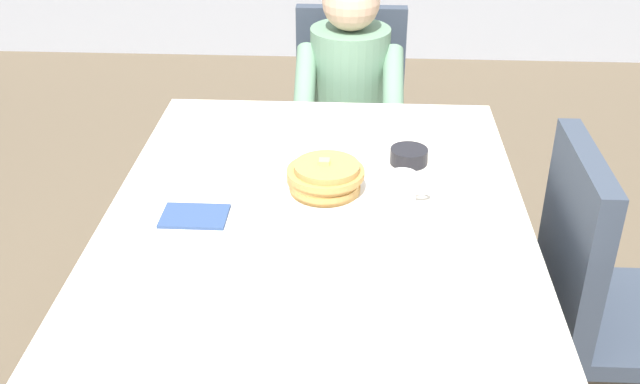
{
  "coord_description": "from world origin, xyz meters",
  "views": [
    {
      "loc": [
        0.1,
        -1.69,
        1.76
      ],
      "look_at": [
        0.01,
        0.03,
        0.79
      ],
      "focal_mm": 42.71,
      "sensor_mm": 36.0,
      "label": 1
    }
  ],
  "objects_px": {
    "syrup_pitcher": "(246,167)",
    "knife_right_of_plate": "(395,201)",
    "breakfast_stack": "(325,178)",
    "cup_coffee": "(403,188)",
    "diner_person": "(349,93)",
    "spoon_near_edge": "(302,260)",
    "chair_diner": "(349,111)",
    "dining_table_main": "(316,243)",
    "fork_left_of_plate": "(254,197)",
    "plate_breakfast": "(324,194)",
    "bowl_butter": "(409,156)",
    "chair_right_side": "(602,289)"
  },
  "relations": [
    {
      "from": "dining_table_main",
      "to": "diner_person",
      "type": "distance_m",
      "value": 1.02
    },
    {
      "from": "knife_right_of_plate",
      "to": "bowl_butter",
      "type": "bearing_deg",
      "value": -5.48
    },
    {
      "from": "diner_person",
      "to": "spoon_near_edge",
      "type": "height_order",
      "value": "diner_person"
    },
    {
      "from": "chair_diner",
      "to": "breakfast_stack",
      "type": "xyz_separation_m",
      "value": [
        -0.05,
        -1.08,
        0.27
      ]
    },
    {
      "from": "chair_diner",
      "to": "diner_person",
      "type": "bearing_deg",
      "value": 90.0
    },
    {
      "from": "knife_right_of_plate",
      "to": "spoon_near_edge",
      "type": "distance_m",
      "value": 0.37
    },
    {
      "from": "dining_table_main",
      "to": "plate_breakfast",
      "type": "relative_size",
      "value": 5.44
    },
    {
      "from": "spoon_near_edge",
      "to": "plate_breakfast",
      "type": "bearing_deg",
      "value": 91.52
    },
    {
      "from": "breakfast_stack",
      "to": "chair_diner",
      "type": "bearing_deg",
      "value": 87.44
    },
    {
      "from": "diner_person",
      "to": "syrup_pitcher",
      "type": "distance_m",
      "value": 0.88
    },
    {
      "from": "diner_person",
      "to": "plate_breakfast",
      "type": "distance_m",
      "value": 0.92
    },
    {
      "from": "plate_breakfast",
      "to": "knife_right_of_plate",
      "type": "bearing_deg",
      "value": -6.01
    },
    {
      "from": "plate_breakfast",
      "to": "cup_coffee",
      "type": "xyz_separation_m",
      "value": [
        0.21,
        -0.02,
        0.03
      ]
    },
    {
      "from": "cup_coffee",
      "to": "chair_right_side",
      "type": "bearing_deg",
      "value": -7.77
    },
    {
      "from": "dining_table_main",
      "to": "breakfast_stack",
      "type": "distance_m",
      "value": 0.17
    },
    {
      "from": "plate_breakfast",
      "to": "spoon_near_edge",
      "type": "xyz_separation_m",
      "value": [
        -0.04,
        -0.31,
        -0.01
      ]
    },
    {
      "from": "fork_left_of_plate",
      "to": "cup_coffee",
      "type": "bearing_deg",
      "value": -87.5
    },
    {
      "from": "chair_right_side",
      "to": "knife_right_of_plate",
      "type": "height_order",
      "value": "chair_right_side"
    },
    {
      "from": "chair_diner",
      "to": "bowl_butter",
      "type": "relative_size",
      "value": 8.45
    },
    {
      "from": "chair_right_side",
      "to": "breakfast_stack",
      "type": "distance_m",
      "value": 0.8
    },
    {
      "from": "dining_table_main",
      "to": "fork_left_of_plate",
      "type": "bearing_deg",
      "value": 156.99
    },
    {
      "from": "breakfast_stack",
      "to": "cup_coffee",
      "type": "relative_size",
      "value": 1.85
    },
    {
      "from": "dining_table_main",
      "to": "plate_breakfast",
      "type": "distance_m",
      "value": 0.14
    },
    {
      "from": "breakfast_stack",
      "to": "knife_right_of_plate",
      "type": "height_order",
      "value": "breakfast_stack"
    },
    {
      "from": "syrup_pitcher",
      "to": "knife_right_of_plate",
      "type": "bearing_deg",
      "value": -14.53
    },
    {
      "from": "spoon_near_edge",
      "to": "dining_table_main",
      "type": "bearing_deg",
      "value": 92.79
    },
    {
      "from": "dining_table_main",
      "to": "plate_breakfast",
      "type": "xyz_separation_m",
      "value": [
        0.02,
        0.09,
        0.1
      ]
    },
    {
      "from": "syrup_pitcher",
      "to": "dining_table_main",
      "type": "bearing_deg",
      "value": -40.98
    },
    {
      "from": "chair_diner",
      "to": "diner_person",
      "type": "distance_m",
      "value": 0.21
    },
    {
      "from": "chair_diner",
      "to": "breakfast_stack",
      "type": "bearing_deg",
      "value": 87.44
    },
    {
      "from": "bowl_butter",
      "to": "cup_coffee",
      "type": "bearing_deg",
      "value": -96.51
    },
    {
      "from": "dining_table_main",
      "to": "chair_diner",
      "type": "height_order",
      "value": "chair_diner"
    },
    {
      "from": "chair_right_side",
      "to": "breakfast_stack",
      "type": "relative_size",
      "value": 4.46
    },
    {
      "from": "diner_person",
      "to": "fork_left_of_plate",
      "type": "relative_size",
      "value": 6.22
    },
    {
      "from": "dining_table_main",
      "to": "breakfast_stack",
      "type": "relative_size",
      "value": 7.31
    },
    {
      "from": "diner_person",
      "to": "fork_left_of_plate",
      "type": "distance_m",
      "value": 0.97
    },
    {
      "from": "chair_diner",
      "to": "spoon_near_edge",
      "type": "bearing_deg",
      "value": 86.44
    },
    {
      "from": "diner_person",
      "to": "bowl_butter",
      "type": "bearing_deg",
      "value": 104.84
    },
    {
      "from": "bowl_butter",
      "to": "diner_person",
      "type": "bearing_deg",
      "value": 104.84
    },
    {
      "from": "breakfast_stack",
      "to": "cup_coffee",
      "type": "bearing_deg",
      "value": -5.24
    },
    {
      "from": "chair_diner",
      "to": "dining_table_main",
      "type": "bearing_deg",
      "value": 86.78
    },
    {
      "from": "cup_coffee",
      "to": "syrup_pitcher",
      "type": "height_order",
      "value": "cup_coffee"
    },
    {
      "from": "dining_table_main",
      "to": "fork_left_of_plate",
      "type": "relative_size",
      "value": 8.47
    },
    {
      "from": "knife_right_of_plate",
      "to": "breakfast_stack",
      "type": "bearing_deg",
      "value": 90.28
    },
    {
      "from": "chair_diner",
      "to": "spoon_near_edge",
      "type": "relative_size",
      "value": 6.2
    },
    {
      "from": "chair_diner",
      "to": "chair_right_side",
      "type": "relative_size",
      "value": 1.0
    },
    {
      "from": "breakfast_stack",
      "to": "bowl_butter",
      "type": "relative_size",
      "value": 1.9
    },
    {
      "from": "chair_right_side",
      "to": "breakfast_stack",
      "type": "height_order",
      "value": "chair_right_side"
    },
    {
      "from": "syrup_pitcher",
      "to": "fork_left_of_plate",
      "type": "xyz_separation_m",
      "value": [
        0.03,
        -0.11,
        -0.04
      ]
    },
    {
      "from": "dining_table_main",
      "to": "plate_breakfast",
      "type": "bearing_deg",
      "value": 80.44
    }
  ]
}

